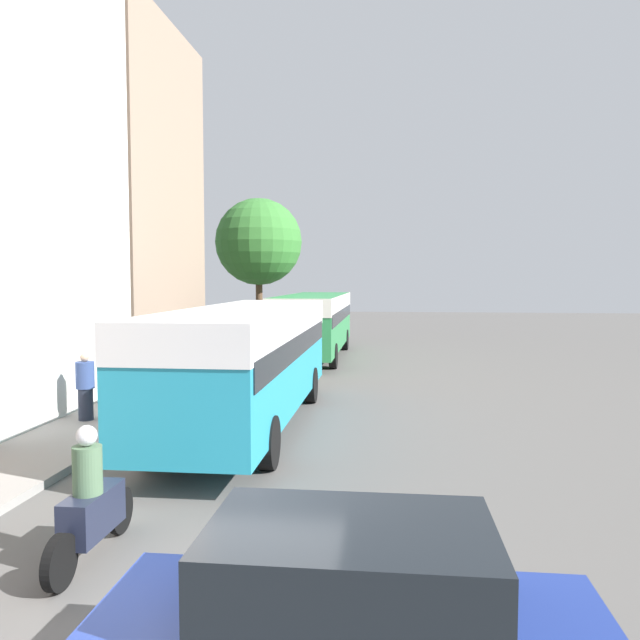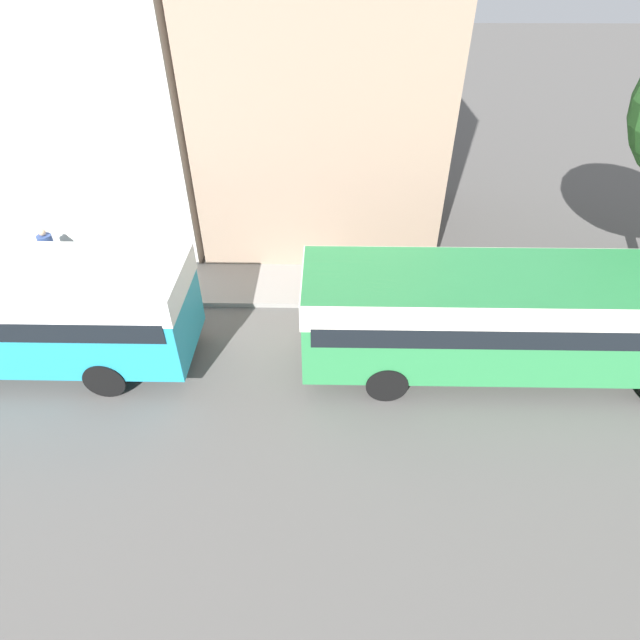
% 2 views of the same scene
% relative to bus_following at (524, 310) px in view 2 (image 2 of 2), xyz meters
% --- Properties ---
extents(building_midblock, '(5.35, 6.80, 12.87)m').
position_rel_bus_following_xyz_m(building_midblock, '(-7.29, -12.34, 4.60)').
color(building_midblock, silver).
rests_on(building_midblock, ground_plane).
extents(building_far_terrace, '(6.65, 7.55, 12.79)m').
position_rel_bus_following_xyz_m(building_far_terrace, '(-7.95, -4.93, 4.56)').
color(building_far_terrace, gray).
rests_on(building_far_terrace, ground_plane).
extents(bus_following, '(2.54, 10.49, 2.80)m').
position_rel_bus_following_xyz_m(bus_following, '(0.00, 0.00, 0.00)').
color(bus_following, '#2D8447').
rests_on(bus_following, ground_plane).
extents(pedestrian_near_curb, '(0.43, 0.43, 1.61)m').
position_rel_bus_following_xyz_m(pedestrian_near_curb, '(-3.89, -13.34, -0.88)').
color(pedestrian_near_curb, '#232838').
rests_on(pedestrian_near_curb, sidewalk).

